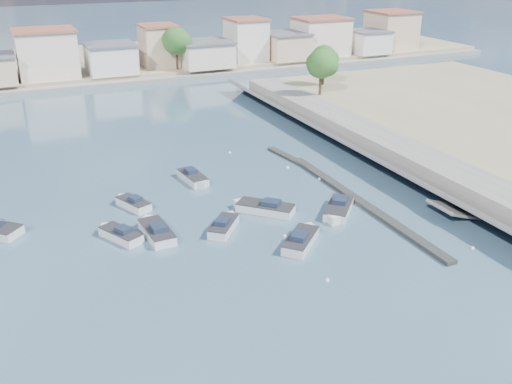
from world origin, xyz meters
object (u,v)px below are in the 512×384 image
(motorboat_d, at_px, (338,210))
(motorboat_f, at_px, (132,204))
(motorboat_c, at_px, (263,208))
(motorboat_e, at_px, (156,231))
(motorboat_a, at_px, (119,234))
(motorboat_b, at_px, (224,226))
(motorboat_h, at_px, (302,240))
(motorboat_g, at_px, (194,178))

(motorboat_d, height_order, motorboat_f, same)
(motorboat_c, relative_size, motorboat_e, 0.94)
(motorboat_f, bearing_deg, motorboat_d, -28.16)
(motorboat_a, distance_m, motorboat_d, 19.91)
(motorboat_c, relative_size, motorboat_d, 1.04)
(motorboat_c, height_order, motorboat_f, same)
(motorboat_c, height_order, motorboat_e, same)
(motorboat_b, height_order, motorboat_d, same)
(motorboat_d, xyz_separation_m, motorboat_f, (-17.20, 9.21, 0.00))
(motorboat_d, bearing_deg, motorboat_h, -147.15)
(motorboat_f, bearing_deg, motorboat_b, -51.33)
(motorboat_h, bearing_deg, motorboat_g, 103.21)
(motorboat_d, relative_size, motorboat_f, 1.20)
(motorboat_c, xyz_separation_m, motorboat_d, (6.22, -3.26, -0.00))
(motorboat_c, bearing_deg, motorboat_h, -87.25)
(motorboat_f, height_order, motorboat_h, same)
(motorboat_c, bearing_deg, motorboat_d, -27.67)
(motorboat_a, height_order, motorboat_g, same)
(motorboat_c, bearing_deg, motorboat_g, 110.34)
(motorboat_c, relative_size, motorboat_h, 1.11)
(motorboat_d, bearing_deg, motorboat_c, 152.33)
(motorboat_d, distance_m, motorboat_h, 7.00)
(motorboat_a, height_order, motorboat_d, same)
(motorboat_e, bearing_deg, motorboat_a, 168.13)
(motorboat_a, distance_m, motorboat_g, 13.75)
(motorboat_b, xyz_separation_m, motorboat_e, (-5.77, 1.43, 0.00))
(motorboat_b, distance_m, motorboat_g, 11.75)
(motorboat_d, distance_m, motorboat_g, 16.27)
(motorboat_b, xyz_separation_m, motorboat_h, (4.96, -5.07, 0.00))
(motorboat_h, bearing_deg, motorboat_c, 92.75)
(motorboat_d, bearing_deg, motorboat_a, 170.38)
(motorboat_d, bearing_deg, motorboat_f, 151.84)
(motorboat_a, relative_size, motorboat_e, 0.81)
(motorboat_e, height_order, motorboat_g, same)
(motorboat_a, height_order, motorboat_b, same)
(motorboat_h, bearing_deg, motorboat_f, 131.02)
(motorboat_b, bearing_deg, motorboat_d, -6.66)
(motorboat_d, bearing_deg, motorboat_e, 170.80)
(motorboat_b, distance_m, motorboat_h, 7.09)
(motorboat_b, xyz_separation_m, motorboat_f, (-6.35, 7.94, 0.00))
(motorboat_f, bearing_deg, motorboat_e, -84.89)
(motorboat_c, bearing_deg, motorboat_a, 179.73)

